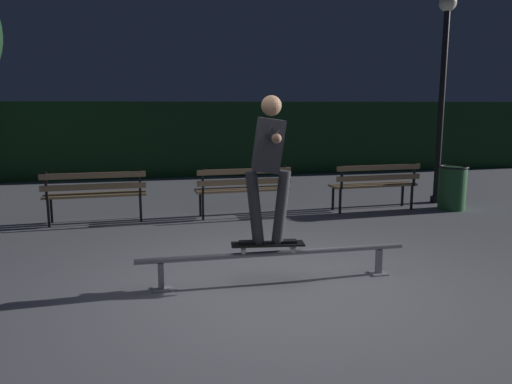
% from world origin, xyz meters
% --- Properties ---
extents(ground_plane, '(90.00, 90.00, 0.00)m').
position_xyz_m(ground_plane, '(0.00, 0.00, 0.00)').
color(ground_plane, slate).
extents(hedge_backdrop, '(24.00, 1.20, 1.98)m').
position_xyz_m(hedge_backdrop, '(0.00, 8.92, 0.99)').
color(hedge_backdrop, '#193D1E').
rests_on(hedge_backdrop, ground).
extents(grind_rail, '(2.95, 0.18, 0.34)m').
position_xyz_m(grind_rail, '(0.00, 0.18, 0.27)').
color(grind_rail, gray).
rests_on(grind_rail, ground).
extents(skateboard, '(0.80, 0.29, 0.09)m').
position_xyz_m(skateboard, '(-0.08, 0.18, 0.42)').
color(skateboard, black).
rests_on(skateboard, grind_rail).
extents(skateboarder, '(0.63, 1.40, 1.56)m').
position_xyz_m(skateboarder, '(-0.08, 0.18, 1.35)').
color(skateboarder, black).
rests_on(skateboarder, skateboard).
extents(park_bench_leftmost, '(1.62, 0.48, 0.88)m').
position_xyz_m(park_bench_leftmost, '(-2.17, 3.39, 0.54)').
color(park_bench_leftmost, black).
rests_on(park_bench_leftmost, ground).
extents(park_bench_left_center, '(1.62, 0.48, 0.88)m').
position_xyz_m(park_bench_left_center, '(0.24, 3.39, 0.54)').
color(park_bench_left_center, black).
rests_on(park_bench_left_center, ground).
extents(park_bench_right_center, '(1.62, 0.48, 0.88)m').
position_xyz_m(park_bench_right_center, '(2.66, 3.39, 0.54)').
color(park_bench_right_center, black).
rests_on(park_bench_right_center, ground).
extents(lamp_post_right, '(0.32, 0.32, 3.90)m').
position_xyz_m(lamp_post_right, '(4.17, 3.85, 2.48)').
color(lamp_post_right, black).
rests_on(lamp_post_right, ground).
extents(trash_can, '(0.52, 0.52, 0.80)m').
position_xyz_m(trash_can, '(4.09, 3.20, 0.41)').
color(trash_can, '#23562D').
rests_on(trash_can, ground).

